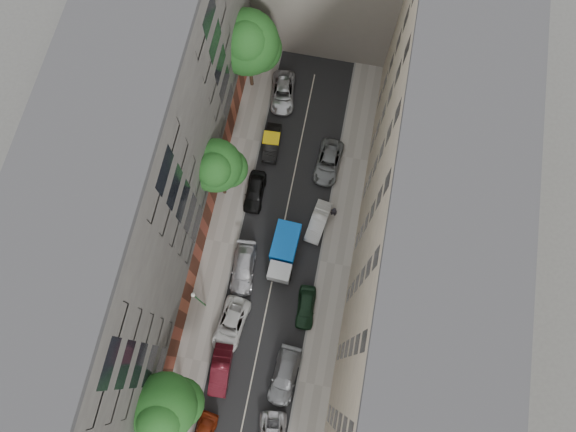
% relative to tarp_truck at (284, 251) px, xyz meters
% --- Properties ---
extents(ground, '(120.00, 120.00, 0.00)m').
position_rel_tarp_truck_xyz_m(ground, '(-0.60, 0.03, -1.39)').
color(ground, '#4C4C49').
rests_on(ground, ground).
extents(road_surface, '(8.00, 44.00, 0.02)m').
position_rel_tarp_truck_xyz_m(road_surface, '(-0.60, 0.03, -1.38)').
color(road_surface, black).
rests_on(road_surface, ground).
extents(sidewalk_left, '(3.00, 44.00, 0.15)m').
position_rel_tarp_truck_xyz_m(sidewalk_left, '(-6.10, 0.03, -1.31)').
color(sidewalk_left, gray).
rests_on(sidewalk_left, ground).
extents(sidewalk_right, '(3.00, 44.00, 0.15)m').
position_rel_tarp_truck_xyz_m(sidewalk_right, '(4.90, 0.03, -1.31)').
color(sidewalk_right, gray).
rests_on(sidewalk_right, ground).
extents(building_left, '(8.00, 44.00, 20.00)m').
position_rel_tarp_truck_xyz_m(building_left, '(-11.60, 0.03, 8.61)').
color(building_left, '#484643').
rests_on(building_left, ground).
extents(building_right, '(8.00, 44.00, 20.00)m').
position_rel_tarp_truck_xyz_m(building_right, '(10.40, 0.03, 8.61)').
color(building_right, '#BFAF95').
rests_on(building_right, ground).
extents(tarp_truck, '(2.38, 5.53, 2.52)m').
position_rel_tarp_truck_xyz_m(tarp_truck, '(0.00, 0.00, 0.00)').
color(tarp_truck, black).
rests_on(tarp_truck, ground).
extents(car_left_1, '(1.86, 4.65, 1.50)m').
position_rel_tarp_truck_xyz_m(car_left_1, '(-3.40, -11.37, -0.64)').
color(car_left_1, '#4C0F18').
rests_on(car_left_1, ground).
extents(car_left_2, '(2.96, 5.36, 1.42)m').
position_rel_tarp_truck_xyz_m(car_left_2, '(-3.40, -7.37, -0.68)').
color(car_left_2, silver).
rests_on(car_left_2, ground).
extents(car_left_3, '(2.49, 5.28, 1.49)m').
position_rel_tarp_truck_xyz_m(car_left_3, '(-3.40, -2.17, -0.64)').
color(car_left_3, '#BAB9BE').
rests_on(car_left_3, ground).
extents(car_left_4, '(1.86, 4.40, 1.49)m').
position_rel_tarp_truck_xyz_m(car_left_4, '(-3.96, 5.43, -0.64)').
color(car_left_4, black).
rests_on(car_left_4, ground).
extents(car_left_5, '(1.72, 4.29, 1.39)m').
position_rel_tarp_truck_xyz_m(car_left_5, '(-3.40, 10.86, -0.69)').
color(car_left_5, black).
rests_on(car_left_5, ground).
extents(car_left_6, '(3.02, 5.37, 1.42)m').
position_rel_tarp_truck_xyz_m(car_left_6, '(-3.40, 16.63, -0.68)').
color(car_left_6, '#BCBDC1').
rests_on(car_left_6, ground).
extents(car_right_1, '(2.43, 5.30, 1.50)m').
position_rel_tarp_truck_xyz_m(car_right_1, '(2.20, -10.77, -0.64)').
color(car_right_1, slate).
rests_on(car_right_1, ground).
extents(car_right_2, '(1.89, 4.14, 1.38)m').
position_rel_tarp_truck_xyz_m(car_right_2, '(2.93, -4.57, -0.70)').
color(car_right_2, black).
rests_on(car_right_2, ground).
extents(car_right_3, '(2.15, 4.45, 1.41)m').
position_rel_tarp_truck_xyz_m(car_right_3, '(2.62, 3.63, -0.68)').
color(car_right_3, silver).
rests_on(car_right_3, ground).
extents(car_right_4, '(2.61, 5.16, 1.40)m').
position_rel_tarp_truck_xyz_m(car_right_4, '(2.52, 9.83, -0.69)').
color(car_right_4, slate).
rests_on(car_right_4, ground).
extents(tree_near, '(5.36, 5.10, 9.79)m').
position_rel_tarp_truck_xyz_m(tree_near, '(-6.07, -14.74, 5.46)').
color(tree_near, '#382619').
rests_on(tree_near, sidewalk_left).
extents(tree_mid, '(5.01, 4.69, 9.40)m').
position_rel_tarp_truck_xyz_m(tree_mid, '(-6.83, 4.92, 5.24)').
color(tree_mid, '#382619').
rests_on(tree_mid, sidewalk_left).
extents(tree_far, '(6.22, 6.08, 10.30)m').
position_rel_tarp_truck_xyz_m(tree_far, '(-6.77, 17.25, 5.62)').
color(tree_far, '#382619').
rests_on(tree_far, sidewalk_left).
extents(lamp_post, '(0.36, 0.36, 6.52)m').
position_rel_tarp_truck_xyz_m(lamp_post, '(-6.18, -6.09, 2.77)').
color(lamp_post, '#185523').
rests_on(lamp_post, sidewalk_left).
extents(pedestrian, '(0.70, 0.47, 1.87)m').
position_rel_tarp_truck_xyz_m(pedestrian, '(3.90, 4.77, -0.30)').
color(pedestrian, black).
rests_on(pedestrian, sidewalk_right).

